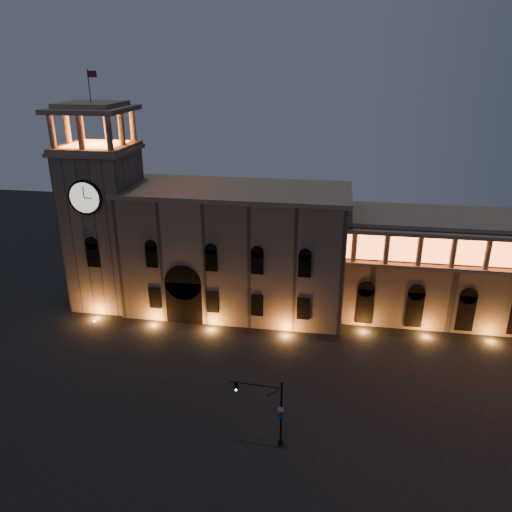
# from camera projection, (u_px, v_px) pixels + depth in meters

# --- Properties ---
(ground) EXTENTS (160.00, 160.00, 0.00)m
(ground) POSITION_uv_depth(u_px,v_px,m) (215.00, 403.00, 52.27)
(ground) COLOR black
(ground) RESTS_ON ground
(government_building) EXTENTS (30.80, 12.80, 17.60)m
(government_building) POSITION_uv_depth(u_px,v_px,m) (235.00, 250.00, 69.48)
(government_building) COLOR #806853
(government_building) RESTS_ON ground
(clock_tower) EXTENTS (9.80, 9.80, 32.40)m
(clock_tower) POSITION_uv_depth(u_px,v_px,m) (105.00, 220.00, 69.94)
(clock_tower) COLOR #806853
(clock_tower) RESTS_ON ground
(colonnade_wing) EXTENTS (40.60, 11.50, 14.50)m
(colonnade_wing) POSITION_uv_depth(u_px,v_px,m) (487.00, 269.00, 66.82)
(colonnade_wing) COLOR #7B634E
(colonnade_wing) RESTS_ON ground
(traffic_light) EXTENTS (5.04, 0.69, 6.91)m
(traffic_light) POSITION_uv_depth(u_px,v_px,m) (272.00, 411.00, 45.58)
(traffic_light) COLOR black
(traffic_light) RESTS_ON ground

